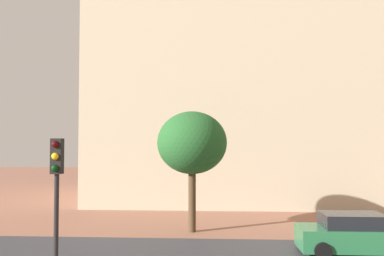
{
  "coord_description": "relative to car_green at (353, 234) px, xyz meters",
  "views": [
    {
      "loc": [
        0.57,
        -4.87,
        4.24
      ],
      "look_at": [
        -0.3,
        9.87,
        4.83
      ],
      "focal_mm": 38.39,
      "sensor_mm": 36.0,
      "label": 1
    }
  ],
  "objects": [
    {
      "name": "tree_curb_far",
      "position": [
        -6.47,
        3.63,
        3.55
      ],
      "size": [
        3.41,
        3.41,
        5.86
      ],
      "color": "#4C3823",
      "rests_on": "ground_plane"
    },
    {
      "name": "landmark_building",
      "position": [
        -2.13,
        16.4,
        9.66
      ],
      "size": [
        24.54,
        13.62,
        34.02
      ],
      "color": "beige",
      "rests_on": "ground_plane"
    },
    {
      "name": "traffic_light_pole",
      "position": [
        -9.33,
        -6.2,
        2.34
      ],
      "size": [
        0.28,
        0.34,
        4.4
      ],
      "color": "black",
      "rests_on": "ground_plane"
    },
    {
      "name": "car_green",
      "position": [
        0.0,
        0.0,
        0.0
      ],
      "size": [
        4.17,
        2.02,
        1.56
      ],
      "color": "#287042",
      "rests_on": "ground_plane"
    }
  ]
}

